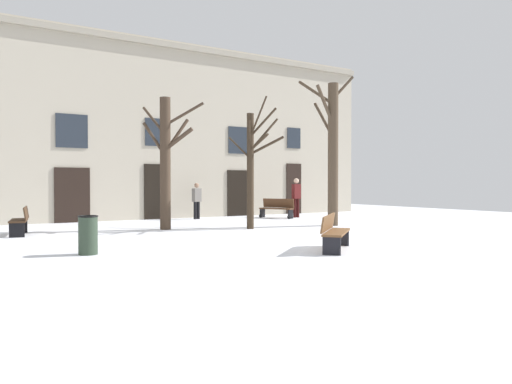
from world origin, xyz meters
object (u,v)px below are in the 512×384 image
Objects in this scene: bench_facing_shops at (334,232)px; person_crossing_plaza at (197,199)px; bench_near_lamp at (277,208)px; tree_right_of_center at (332,150)px; person_near_bench at (296,195)px; litter_bin at (88,235)px; bench_back_to_back_left at (21,221)px; tree_left_of_center at (166,160)px; tree_center at (252,165)px.

person_crossing_plaza reaches higher than bench_facing_shops.
tree_right_of_center is at bearing -31.70° from bench_near_lamp.
person_near_bench is at bearing 16.48° from bench_facing_shops.
bench_near_lamp is 3.66m from person_crossing_plaza.
litter_bin is 5.39m from bench_back_to_back_left.
tree_left_of_center is 6.31m from litter_bin.
tree_right_of_center is 3.33× the size of bench_facing_shops.
tree_right_of_center is at bearing 86.86° from bench_back_to_back_left.
bench_back_to_back_left is at bearing 164.49° from tree_center.
person_crossing_plaza is (7.45, 3.31, 0.43)m from bench_back_to_back_left.
person_crossing_plaza is at bearing 40.47° from bench_facing_shops.
bench_near_lamp is (3.72, 3.94, -1.78)m from tree_center.
person_near_bench is at bearing 18.28° from tree_left_of_center.
tree_left_of_center reaches higher than tree_center.
litter_bin is at bearing 113.98° from bench_facing_shops.
person_crossing_plaza is at bearing 123.77° from bench_back_to_back_left.
person_near_bench is at bearing 55.21° from bench_near_lamp.
bench_near_lamp is 0.90× the size of person_near_bench.
bench_near_lamp is 0.97× the size of bench_facing_shops.
tree_right_of_center is 6.71m from person_crossing_plaza.
bench_facing_shops is 1.06× the size of person_crossing_plaza.
tree_right_of_center reaches higher than person_crossing_plaza.
bench_near_lamp is at bearing 110.14° from bench_back_to_back_left.
tree_left_of_center is at bearing 92.12° from bench_back_to_back_left.
person_crossing_plaza is (-3.38, 1.34, 0.43)m from bench_near_lamp.
tree_center is 5.71m from bench_near_lamp.
litter_bin is 13.15m from person_near_bench.
bench_near_lamp is at bearing 22.10° from tree_left_of_center.
bench_facing_shops is 11.08m from person_crossing_plaza.
tree_right_of_center is at bearing -78.30° from person_crossing_plaza.
person_near_bench reaches higher than bench_facing_shops.
person_near_bench is (0.98, -0.16, 0.57)m from bench_near_lamp.
person_near_bench reaches higher than litter_bin.
bench_facing_shops is at bearing -130.07° from tree_right_of_center.
litter_bin is 10.92m from person_crossing_plaza.
tree_left_of_center is 7.12m from bench_near_lamp.
person_crossing_plaza is (0.34, 5.28, -1.35)m from tree_center.
bench_near_lamp is 1.15m from person_near_bench.
bench_back_to_back_left is at bearing -105.50° from bench_near_lamp.
bench_near_lamp is (6.35, 2.58, -1.95)m from tree_left_of_center.
bench_facing_shops is at bearing 47.73° from bench_back_to_back_left.
litter_bin is 0.53× the size of bench_near_lamp.
tree_center is 2.48× the size of person_near_bench.
litter_bin is 0.54× the size of bench_back_to_back_left.
bench_back_to_back_left is (-4.49, 0.61, -1.96)m from tree_left_of_center.
tree_center reaches higher than person_near_bench.
tree_center is 2.66× the size of bench_facing_shops.
tree_center is at bearing -144.77° from person_near_bench.
tree_left_of_center is at bearing 60.02° from bench_facing_shops.
tree_left_of_center reaches higher than bench_back_to_back_left.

